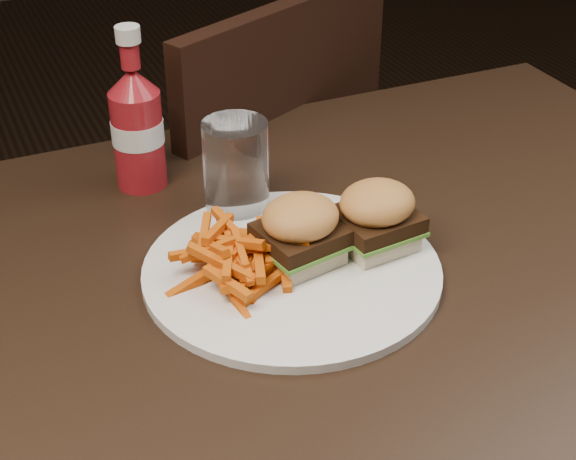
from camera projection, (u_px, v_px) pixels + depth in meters
name	position (u px, v px, depth m)	size (l,w,h in m)	color
dining_table	(289.00, 299.00, 0.93)	(1.20, 0.80, 0.04)	black
chair_far	(202.00, 240.00, 1.57)	(0.44, 0.44, 0.04)	black
plate	(292.00, 271.00, 0.93)	(0.32, 0.32, 0.01)	white
sandwich_half_a	(300.00, 252.00, 0.93)	(0.07, 0.07, 0.02)	beige
sandwich_half_b	(375.00, 237.00, 0.95)	(0.07, 0.07, 0.02)	beige
fries_pile	(236.00, 256.00, 0.90)	(0.11, 0.11, 0.05)	#C05810
ketchup_bottle	(138.00, 140.00, 1.06)	(0.06, 0.06, 0.12)	maroon
tumbler	(236.00, 170.00, 1.01)	(0.08, 0.08, 0.12)	white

